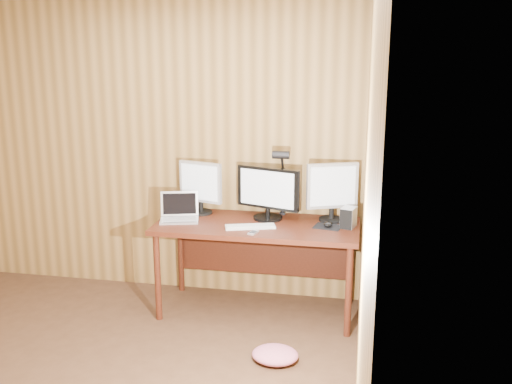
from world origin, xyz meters
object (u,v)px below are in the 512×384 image
(mouse, at_px, (328,224))
(phone, at_px, (253,233))
(keyboard, at_px, (250,227))
(hard_drive, at_px, (348,217))
(desk_lamp, at_px, (282,173))
(laptop, at_px, (179,213))
(speaker, at_px, (349,219))
(desk, at_px, (259,235))
(monitor_right, at_px, (332,190))
(monitor_center, at_px, (268,193))
(monitor_left, at_px, (201,186))

(mouse, height_order, phone, mouse)
(keyboard, distance_m, hard_drive, 0.76)
(desk_lamp, bearing_deg, laptop, 177.16)
(speaker, bearing_deg, keyboard, -166.48)
(desk, distance_m, desk_lamp, 0.54)
(monitor_right, distance_m, laptop, 1.24)
(monitor_center, relative_size, keyboard, 1.31)
(desk, bearing_deg, desk_lamp, 45.52)
(mouse, height_order, desk_lamp, desk_lamp)
(desk, height_order, keyboard, keyboard)
(desk, height_order, laptop, laptop)
(monitor_right, relative_size, phone, 4.27)
(desk_lamp, bearing_deg, mouse, -48.16)
(monitor_left, xyz_separation_m, phone, (0.53, -0.45, -0.23))
(laptop, relative_size, desk_lamp, 0.60)
(monitor_right, height_order, mouse, monitor_right)
(monitor_right, bearing_deg, keyboard, -175.43)
(monitor_center, bearing_deg, speaker, 11.10)
(monitor_center, xyz_separation_m, phone, (-0.04, -0.40, -0.21))
(laptop, distance_m, hard_drive, 1.35)
(keyboard, relative_size, speaker, 3.18)
(keyboard, xyz_separation_m, desk_lamp, (0.19, 0.35, 0.36))
(monitor_right, relative_size, speaker, 3.72)
(phone, distance_m, desk_lamp, 0.62)
(mouse, distance_m, desk_lamp, 0.57)
(hard_drive, height_order, phone, hard_drive)
(monitor_center, xyz_separation_m, hard_drive, (0.65, -0.11, -0.14))
(keyboard, height_order, speaker, speaker)
(monitor_right, xyz_separation_m, desk_lamp, (-0.41, 0.05, 0.11))
(speaker, xyz_separation_m, desk_lamp, (-0.55, 0.17, 0.30))
(mouse, distance_m, phone, 0.60)
(hard_drive, bearing_deg, desk_lamp, 175.59)
(phone, bearing_deg, speaker, 39.54)
(monitor_left, distance_m, mouse, 1.11)
(desk, relative_size, mouse, 14.89)
(monitor_left, bearing_deg, desk, 2.31)
(desk, distance_m, phone, 0.35)
(phone, height_order, desk_lamp, desk_lamp)
(monitor_right, distance_m, mouse, 0.29)
(hard_drive, bearing_deg, speaker, 102.15)
(monitor_left, xyz_separation_m, desk_lamp, (0.68, 0.04, 0.13))
(laptop, distance_m, speaker, 1.35)
(monitor_right, xyz_separation_m, phone, (-0.55, -0.44, -0.25))
(monitor_center, height_order, speaker, monitor_center)
(phone, xyz_separation_m, desk_lamp, (0.14, 0.49, 0.36))
(keyboard, height_order, desk_lamp, desk_lamp)
(monitor_center, xyz_separation_m, monitor_left, (-0.58, 0.05, 0.02))
(phone, bearing_deg, desk, 108.28)
(monitor_right, height_order, laptop, monitor_right)
(desk, relative_size, hard_drive, 9.72)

